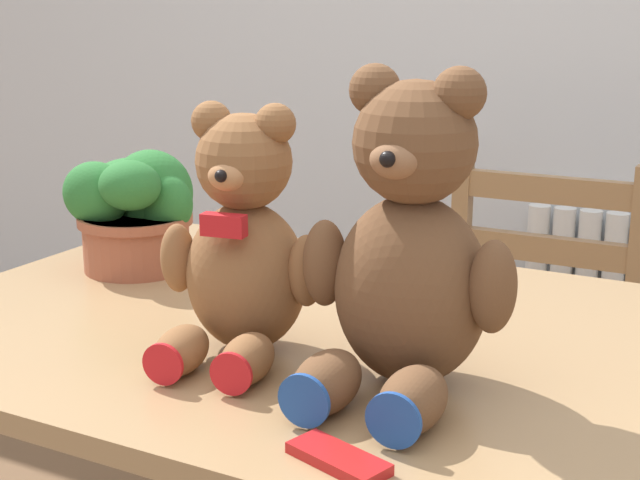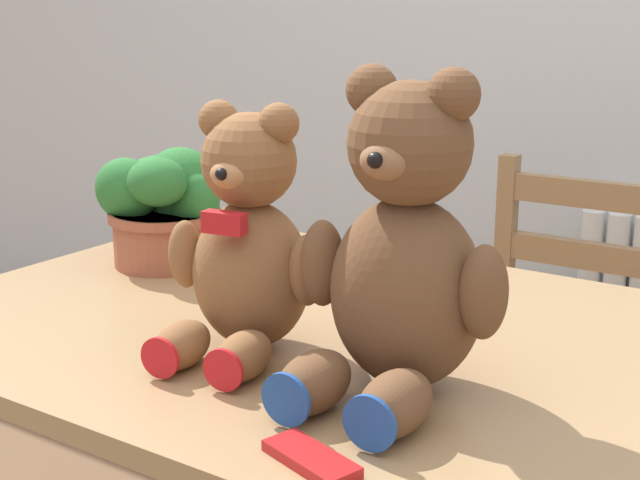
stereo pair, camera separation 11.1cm
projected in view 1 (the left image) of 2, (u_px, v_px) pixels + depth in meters
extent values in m
cylinder|color=white|center=(532.00, 332.00, 2.46)|extent=(0.06, 0.06, 0.72)
cylinder|color=white|center=(556.00, 336.00, 2.43)|extent=(0.06, 0.06, 0.72)
cylinder|color=white|center=(581.00, 340.00, 2.40)|extent=(0.06, 0.06, 0.72)
cylinder|color=white|center=(607.00, 344.00, 2.37)|extent=(0.06, 0.06, 0.72)
cylinder|color=white|center=(633.00, 348.00, 2.34)|extent=(0.06, 0.06, 0.72)
cube|color=#9E7A51|center=(341.00, 338.00, 1.28)|extent=(1.29, 0.85, 0.03)
cube|color=#9E7A51|center=(174.00, 404.00, 1.97)|extent=(0.06, 0.06, 0.75)
cube|color=#997047|center=(517.00, 387.00, 1.94)|extent=(0.44, 0.40, 0.03)
cube|color=#997047|center=(628.00, 364.00, 2.00)|extent=(0.04, 0.04, 0.90)
cube|color=#997047|center=(457.00, 334.00, 2.18)|extent=(0.04, 0.04, 0.90)
cube|color=#997047|center=(549.00, 189.00, 1.99)|extent=(0.36, 0.03, 0.06)
cube|color=#997047|center=(545.00, 249.00, 2.02)|extent=(0.36, 0.03, 0.06)
ellipsoid|color=brown|center=(246.00, 276.00, 1.18)|extent=(0.18, 0.16, 0.20)
sphere|color=brown|center=(244.00, 162.00, 1.14)|extent=(0.13, 0.13, 0.13)
sphere|color=brown|center=(275.00, 124.00, 1.12)|extent=(0.05, 0.05, 0.05)
sphere|color=brown|center=(211.00, 121.00, 1.14)|extent=(0.05, 0.05, 0.05)
ellipsoid|color=#B2794C|center=(229.00, 175.00, 1.10)|extent=(0.06, 0.06, 0.04)
sphere|color=black|center=(221.00, 176.00, 1.08)|extent=(0.02, 0.02, 0.02)
ellipsoid|color=brown|center=(307.00, 271.00, 1.13)|extent=(0.05, 0.05, 0.09)
ellipsoid|color=brown|center=(178.00, 258.00, 1.19)|extent=(0.05, 0.05, 0.09)
ellipsoid|color=brown|center=(247.00, 359.00, 1.09)|extent=(0.07, 0.11, 0.06)
cylinder|color=red|center=(231.00, 374.00, 1.05)|extent=(0.05, 0.01, 0.05)
ellipsoid|color=brown|center=(182.00, 350.00, 1.12)|extent=(0.07, 0.11, 0.06)
cylinder|color=red|center=(163.00, 364.00, 1.07)|extent=(0.05, 0.01, 0.05)
cube|color=red|center=(224.00, 225.00, 1.10)|extent=(0.06, 0.03, 0.03)
ellipsoid|color=brown|center=(411.00, 290.00, 1.07)|extent=(0.19, 0.16, 0.23)
sphere|color=brown|center=(415.00, 143.00, 1.03)|extent=(0.15, 0.15, 0.15)
sphere|color=brown|center=(459.00, 93.00, 0.99)|extent=(0.06, 0.06, 0.06)
sphere|color=brown|center=(375.00, 90.00, 1.03)|extent=(0.06, 0.06, 0.06)
ellipsoid|color=#8C5F3F|center=(397.00, 159.00, 0.98)|extent=(0.06, 0.06, 0.05)
sphere|color=black|center=(388.00, 159.00, 0.96)|extent=(0.02, 0.02, 0.02)
ellipsoid|color=brown|center=(493.00, 287.00, 1.00)|extent=(0.06, 0.06, 0.11)
ellipsoid|color=brown|center=(325.00, 263.00, 1.09)|extent=(0.06, 0.06, 0.11)
ellipsoid|color=brown|center=(413.00, 400.00, 0.97)|extent=(0.07, 0.12, 0.07)
cylinder|color=#1E4793|center=(393.00, 421.00, 0.92)|extent=(0.06, 0.01, 0.06)
ellipsoid|color=brown|center=(327.00, 382.00, 1.01)|extent=(0.07, 0.12, 0.07)
cylinder|color=#1E4793|center=(304.00, 401.00, 0.96)|extent=(0.06, 0.01, 0.06)
cylinder|color=#9E5138|center=(137.00, 242.00, 1.56)|extent=(0.18, 0.18, 0.10)
cylinder|color=#9E5138|center=(135.00, 219.00, 1.55)|extent=(0.20, 0.20, 0.02)
ellipsoid|color=#286B2D|center=(164.00, 203.00, 1.53)|extent=(0.11, 0.08, 0.11)
ellipsoid|color=#286B2D|center=(152.00, 191.00, 1.56)|extent=(0.15, 0.12, 0.15)
ellipsoid|color=#286B2D|center=(132.00, 187.00, 1.57)|extent=(0.16, 0.14, 0.10)
ellipsoid|color=#286B2D|center=(96.00, 194.00, 1.52)|extent=(0.13, 0.09, 0.11)
ellipsoid|color=#286B2D|center=(130.00, 185.00, 1.48)|extent=(0.11, 0.10, 0.08)
cube|color=red|center=(338.00, 459.00, 0.90)|extent=(0.12, 0.08, 0.01)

